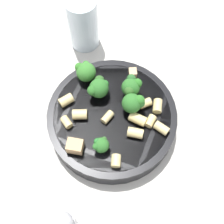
# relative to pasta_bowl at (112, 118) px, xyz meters

# --- Properties ---
(ground_plane) EXTENTS (2.00, 2.00, 0.00)m
(ground_plane) POSITION_rel_pasta_bowl_xyz_m (0.00, 0.00, -0.02)
(ground_plane) COLOR beige
(pasta_bowl) EXTENTS (0.23, 0.23, 0.04)m
(pasta_bowl) POSITION_rel_pasta_bowl_xyz_m (0.00, 0.00, 0.00)
(pasta_bowl) COLOR black
(pasta_bowl) RESTS_ON ground_plane
(broccoli_floret_0) EXTENTS (0.04, 0.04, 0.04)m
(broccoli_floret_0) POSITION_rel_pasta_bowl_xyz_m (0.01, 0.05, 0.04)
(broccoli_floret_0) COLOR #84AD60
(broccoli_floret_0) RESTS_ON pasta_bowl
(broccoli_floret_1) EXTENTS (0.04, 0.04, 0.04)m
(broccoli_floret_1) POSITION_rel_pasta_bowl_xyz_m (0.02, 0.09, 0.04)
(broccoli_floret_1) COLOR #9EC175
(broccoli_floret_1) RESTS_ON pasta_bowl
(broccoli_floret_2) EXTENTS (0.04, 0.04, 0.04)m
(broccoli_floret_2) POSITION_rel_pasta_bowl_xyz_m (0.03, -0.02, 0.04)
(broccoli_floret_2) COLOR #9EC175
(broccoli_floret_2) RESTS_ON pasta_bowl
(broccoli_floret_3) EXTENTS (0.03, 0.03, 0.03)m
(broccoli_floret_3) POSITION_rel_pasta_bowl_xyz_m (-0.06, -0.03, 0.03)
(broccoli_floret_3) COLOR #84AD60
(broccoli_floret_3) RESTS_ON pasta_bowl
(broccoli_floret_4) EXTENTS (0.04, 0.03, 0.04)m
(broccoli_floret_4) POSITION_rel_pasta_bowl_xyz_m (0.05, 0.00, 0.04)
(broccoli_floret_4) COLOR #9EC175
(broccoli_floret_4) RESTS_ON pasta_bowl
(rigatoni_0) EXTENTS (0.03, 0.03, 0.02)m
(rigatoni_0) POSITION_rel_pasta_bowl_xyz_m (-0.04, 0.04, 0.03)
(rigatoni_0) COLOR #E0C67F
(rigatoni_0) RESTS_ON pasta_bowl
(rigatoni_1) EXTENTS (0.03, 0.03, 0.02)m
(rigatoni_1) POSITION_rel_pasta_bowl_xyz_m (0.02, -0.04, 0.03)
(rigatoni_1) COLOR #E0C67F
(rigatoni_1) RESTS_ON pasta_bowl
(rigatoni_2) EXTENTS (0.03, 0.03, 0.02)m
(rigatoni_2) POSITION_rel_pasta_bowl_xyz_m (0.07, -0.05, 0.02)
(rigatoni_2) COLOR #E0C67F
(rigatoni_2) RESTS_ON pasta_bowl
(rigatoni_3) EXTENTS (0.02, 0.02, 0.01)m
(rigatoni_3) POSITION_rel_pasta_bowl_xyz_m (-0.01, 0.00, 0.02)
(rigatoni_3) COLOR #E0C67F
(rigatoni_3) RESTS_ON pasta_bowl
(rigatoni_4) EXTENTS (0.03, 0.03, 0.02)m
(rigatoni_4) POSITION_rel_pasta_bowl_xyz_m (-0.06, -0.07, 0.02)
(rigatoni_4) COLOR #E0C67F
(rigatoni_4) RESTS_ON pasta_bowl
(rigatoni_5) EXTENTS (0.03, 0.03, 0.02)m
(rigatoni_5) POSITION_rel_pasta_bowl_xyz_m (0.00, -0.06, 0.03)
(rigatoni_5) COLOR #E0C67F
(rigatoni_5) RESTS_ON pasta_bowl
(rigatoni_6) EXTENTS (0.02, 0.02, 0.01)m
(rigatoni_6) POSITION_rel_pasta_bowl_xyz_m (0.04, -0.06, 0.02)
(rigatoni_6) COLOR #E0C67F
(rigatoni_6) RESTS_ON pasta_bowl
(rigatoni_7) EXTENTS (0.02, 0.03, 0.02)m
(rigatoni_7) POSITION_rel_pasta_bowl_xyz_m (0.04, -0.08, 0.02)
(rigatoni_7) COLOR #E0C67F
(rigatoni_7) RESTS_ON pasta_bowl
(rigatoni_8) EXTENTS (0.03, 0.02, 0.02)m
(rigatoni_8) POSITION_rel_pasta_bowl_xyz_m (-0.04, 0.08, 0.03)
(rigatoni_8) COLOR #E0C67F
(rigatoni_8) RESTS_ON pasta_bowl
(rigatoni_9) EXTENTS (0.02, 0.02, 0.01)m
(rigatoni_9) POSITION_rel_pasta_bowl_xyz_m (-0.07, 0.04, 0.02)
(rigatoni_9) COLOR #E0C67F
(rigatoni_9) RESTS_ON pasta_bowl
(rigatoni_10) EXTENTS (0.03, 0.02, 0.01)m
(rigatoni_10) POSITION_rel_pasta_bowl_xyz_m (0.05, -0.03, 0.02)
(rigatoni_10) COLOR #E0C67F
(rigatoni_10) RESTS_ON pasta_bowl
(chicken_chunk_0) EXTENTS (0.02, 0.02, 0.01)m
(chicken_chunk_0) POSITION_rel_pasta_bowl_xyz_m (0.09, 0.03, 0.02)
(chicken_chunk_0) COLOR tan
(chicken_chunk_0) RESTS_ON pasta_bowl
(chicken_chunk_1) EXTENTS (0.03, 0.03, 0.02)m
(chicken_chunk_1) POSITION_rel_pasta_bowl_xyz_m (-0.09, 0.00, 0.03)
(chicken_chunk_1) COLOR tan
(chicken_chunk_1) RESTS_ON pasta_bowl
(drinking_glass) EXTENTS (0.06, 0.06, 0.12)m
(drinking_glass) POSITION_rel_pasta_bowl_xyz_m (0.10, 0.18, 0.03)
(drinking_glass) COLOR silver
(drinking_glass) RESTS_ON ground_plane
(pepper_shaker) EXTENTS (0.03, 0.03, 0.09)m
(pepper_shaker) POSITION_rel_pasta_bowl_xyz_m (-0.18, -0.08, 0.02)
(pepper_shaker) COLOR silver
(pepper_shaker) RESTS_ON ground_plane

